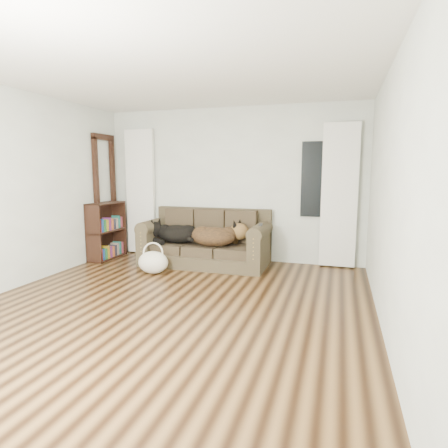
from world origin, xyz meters
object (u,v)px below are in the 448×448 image
(dog_shepherd, at_px, (217,237))
(tote_bag, at_px, (153,263))
(sofa, at_px, (205,238))
(dog_black_lab, at_px, (175,235))
(bookshelf, at_px, (107,230))

(dog_shepherd, height_order, tote_bag, dog_shepherd)
(sofa, bearing_deg, dog_black_lab, -173.73)
(sofa, distance_m, dog_black_lab, 0.52)
(sofa, bearing_deg, tote_bag, -126.77)
(sofa, relative_size, bookshelf, 2.06)
(sofa, height_order, dog_black_lab, sofa)
(dog_shepherd, height_order, bookshelf, bookshelf)
(dog_black_lab, bearing_deg, dog_shepherd, 5.10)
(dog_black_lab, bearing_deg, tote_bag, -85.02)
(sofa, relative_size, dog_black_lab, 2.82)
(bookshelf, bearing_deg, dog_black_lab, 7.30)
(tote_bag, height_order, bookshelf, bookshelf)
(sofa, xyz_separation_m, dog_shepherd, (0.24, -0.11, 0.04))
(dog_shepherd, xyz_separation_m, bookshelf, (-2.05, 0.01, 0.01))
(sofa, height_order, bookshelf, bookshelf)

